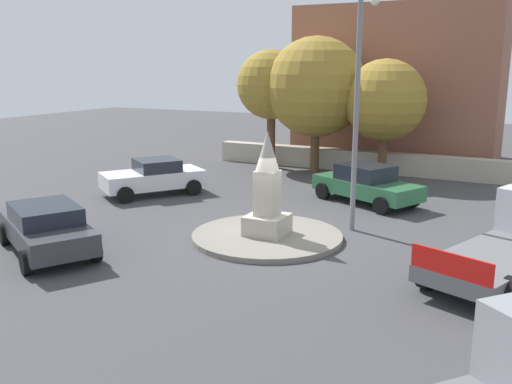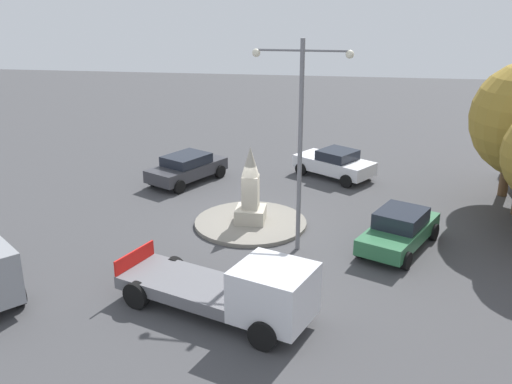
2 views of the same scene
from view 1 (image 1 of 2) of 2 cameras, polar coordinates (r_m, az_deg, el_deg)
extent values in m
plane|color=#424244|center=(16.94, 1.14, -4.79)|extent=(80.00, 80.00, 0.00)
cylinder|color=gray|center=(16.92, 1.14, -4.53)|extent=(4.55, 4.55, 0.16)
cube|color=#B2AA99|center=(16.81, 1.15, -3.33)|extent=(1.17, 1.17, 0.58)
cube|color=#B2AA99|center=(16.57, 1.16, -0.12)|extent=(0.65, 0.65, 1.35)
cone|color=#B2AA99|center=(16.33, 1.18, 4.22)|extent=(0.71, 0.71, 1.18)
cylinder|color=slate|center=(17.40, 10.21, 8.25)|extent=(0.16, 0.16, 7.60)
sphere|color=#F2EACC|center=(18.93, 12.04, 18.53)|extent=(0.28, 0.28, 0.28)
cube|color=#2D6B42|center=(21.54, 11.21, 0.47)|extent=(3.38, 4.51, 0.57)
cube|color=#1E232D|center=(21.48, 11.10, 2.00)|extent=(2.22, 2.35, 0.57)
cylinder|color=black|center=(21.98, 6.84, 0.11)|extent=(0.48, 0.67, 0.64)
cylinder|color=black|center=(23.18, 9.88, 0.67)|extent=(0.48, 0.67, 0.64)
cylinder|color=black|center=(20.04, 12.68, -1.37)|extent=(0.48, 0.67, 0.64)
cylinder|color=black|center=(21.35, 15.64, -0.66)|extent=(0.48, 0.67, 0.64)
cube|color=#38383D|center=(16.60, -20.57, -3.78)|extent=(3.57, 4.47, 0.59)
cube|color=#1E232D|center=(16.45, -20.71, -2.03)|extent=(2.44, 2.63, 0.46)
cylinder|color=black|center=(15.56, -16.09, -5.70)|extent=(0.51, 0.66, 0.64)
cylinder|color=black|center=(15.17, -22.42, -6.66)|extent=(0.51, 0.66, 0.64)
cylinder|color=black|center=(18.24, -18.90, -3.16)|extent=(0.51, 0.66, 0.64)
cylinder|color=black|center=(17.91, -24.31, -3.92)|extent=(0.51, 0.66, 0.64)
cube|color=silver|center=(22.87, -10.48, 1.31)|extent=(4.26, 3.72, 0.64)
cube|color=#1E232D|center=(22.82, -10.09, 2.73)|extent=(2.25, 2.26, 0.47)
cylinder|color=black|center=(21.73, -13.19, -0.29)|extent=(0.65, 0.55, 0.64)
cylinder|color=black|center=(23.40, -14.35, 0.58)|extent=(0.65, 0.55, 0.64)
cylinder|color=black|center=(22.58, -6.40, 0.46)|extent=(0.65, 0.55, 0.64)
cylinder|color=black|center=(24.19, -7.98, 1.25)|extent=(0.65, 0.55, 0.64)
cube|color=slate|center=(14.27, 22.99, -6.67)|extent=(4.42, 3.24, 0.39)
cube|color=red|center=(12.45, 19.26, -7.00)|extent=(0.73, 1.74, 0.50)
cylinder|color=black|center=(17.51, 24.62, -3.97)|extent=(0.88, 0.57, 0.84)
cylinder|color=black|center=(13.77, 17.21, -7.77)|extent=(0.88, 0.57, 0.84)
cylinder|color=black|center=(12.99, 24.58, -9.66)|extent=(0.88, 0.57, 0.84)
cube|color=#B2AA99|center=(27.82, 12.04, 3.00)|extent=(0.85, 16.85, 1.02)
cube|color=#935B47|center=(32.00, 14.60, 10.54)|extent=(6.46, 10.39, 8.14)
cylinder|color=brown|center=(26.62, 12.76, 3.88)|extent=(0.40, 0.40, 2.25)
sphere|color=olive|center=(26.36, 13.02, 9.10)|extent=(3.73, 3.73, 3.73)
cylinder|color=brown|center=(27.61, 6.02, 4.61)|extent=(0.43, 0.43, 2.42)
sphere|color=olive|center=(27.35, 6.16, 10.60)|extent=(4.78, 4.78, 4.78)
cylinder|color=brown|center=(28.51, 1.54, 5.49)|extent=(0.43, 0.43, 2.97)
sphere|color=olive|center=(28.29, 1.58, 10.91)|extent=(3.45, 3.45, 3.45)
camera|label=2|loc=(23.56, 69.04, 15.25)|focal=41.15mm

